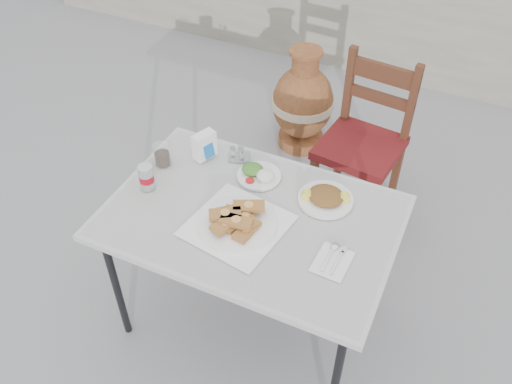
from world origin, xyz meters
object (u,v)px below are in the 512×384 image
at_px(soda_can, 146,177).
at_px(condiment_caddy, 239,154).
at_px(cola_glass, 162,156).
at_px(salad_chopped_plate, 326,197).
at_px(salad_rice_plate, 259,174).
at_px(cafe_table, 251,223).
at_px(napkin_holder, 205,145).
at_px(chair, 363,141).
at_px(terracotta_urn, 303,103).
at_px(pide_plate, 237,220).

bearing_deg(soda_can, condiment_caddy, 52.67).
bearing_deg(cola_glass, salad_chopped_plate, 6.93).
bearing_deg(salad_rice_plate, cola_glass, -165.95).
bearing_deg(condiment_caddy, soda_can, -127.33).
relative_size(cafe_table, napkin_holder, 9.38).
bearing_deg(cafe_table, condiment_caddy, 124.75).
xyz_separation_m(soda_can, napkin_holder, (0.11, 0.28, 0.01)).
bearing_deg(salad_chopped_plate, chair, 93.09).
height_order(salad_chopped_plate, soda_can, soda_can).
xyz_separation_m(salad_rice_plate, salad_chopped_plate, (0.31, -0.02, 0.00)).
bearing_deg(cafe_table, chair, 78.28).
xyz_separation_m(salad_chopped_plate, cola_glass, (-0.72, -0.09, 0.03)).
relative_size(salad_rice_plate, condiment_caddy, 1.75).
bearing_deg(napkin_holder, terracotta_urn, 109.34).
xyz_separation_m(cafe_table, condiment_caddy, (-0.20, 0.29, 0.07)).
xyz_separation_m(pide_plate, salad_rice_plate, (-0.05, 0.29, -0.01)).
relative_size(pide_plate, cola_glass, 3.92).
bearing_deg(pide_plate, cafe_table, 73.48).
bearing_deg(terracotta_urn, salad_rice_plate, -78.33).
relative_size(cola_glass, napkin_holder, 0.82).
bearing_deg(napkin_holder, cola_glass, -117.29).
relative_size(salad_rice_plate, terracotta_urn, 0.28).
relative_size(soda_can, terracotta_urn, 0.16).
bearing_deg(napkin_holder, salad_rice_plate, 16.60).
bearing_deg(salad_rice_plate, condiment_caddy, 150.22).
distance_m(cafe_table, salad_rice_plate, 0.24).
bearing_deg(soda_can, napkin_holder, 67.82).
relative_size(pide_plate, terracotta_urn, 0.58).
bearing_deg(salad_rice_plate, salad_chopped_plate, -2.90).
relative_size(salad_chopped_plate, soda_can, 2.04).
relative_size(salad_chopped_plate, napkin_holder, 1.84).
bearing_deg(soda_can, chair, 56.46).
bearing_deg(napkin_holder, condiment_caddy, 42.00).
bearing_deg(cola_glass, salad_rice_plate, 14.05).
height_order(napkin_holder, terracotta_urn, napkin_holder).
bearing_deg(soda_can, terracotta_urn, 83.94).
bearing_deg(terracotta_urn, soda_can, -96.06).
distance_m(salad_chopped_plate, condiment_caddy, 0.45).
height_order(soda_can, terracotta_urn, soda_can).
bearing_deg(pide_plate, chair, 77.91).
bearing_deg(cafe_table, soda_can, -174.78).
bearing_deg(salad_chopped_plate, napkin_holder, 176.35).
relative_size(cafe_table, salad_rice_plate, 6.10).
distance_m(pide_plate, cola_glass, 0.50).
bearing_deg(pide_plate, terracotta_urn, 101.21).
xyz_separation_m(pide_plate, condiment_caddy, (-0.18, 0.37, -0.01)).
bearing_deg(pide_plate, condiment_caddy, 115.98).
bearing_deg(condiment_caddy, pide_plate, -64.02).
distance_m(pide_plate, salad_rice_plate, 0.30).
xyz_separation_m(soda_can, condiment_caddy, (0.25, 0.33, -0.03)).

